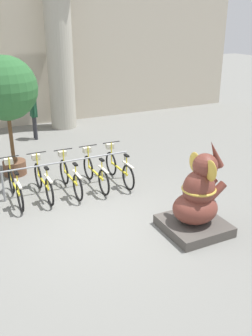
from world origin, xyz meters
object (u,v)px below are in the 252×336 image
(bicycle_0, at_px, (15,185))
(person_pedestrian, at_px, (33,111))
(bicycle_2, at_px, (70,176))
(elephant_statue, at_px, (197,202))
(bicycle_3, at_px, (95,172))
(bicycle_1, at_px, (43,180))
(bicycle_4, at_px, (119,167))
(potted_tree, at_px, (6,91))

(bicycle_0, height_order, person_pedestrian, person_pedestrian)
(bicycle_2, xyz_separation_m, elephant_statue, (1.71, -2.91, 0.25))
(elephant_statue, distance_m, person_pedestrian, 7.76)
(bicycle_0, bearing_deg, bicycle_2, -2.33)
(bicycle_0, xyz_separation_m, bicycle_3, (2.00, -0.05, 0.00))
(elephant_statue, bearing_deg, bicycle_3, 109.72)
(bicycle_0, distance_m, bicycle_3, 2.00)
(bicycle_1, height_order, bicycle_2, same)
(bicycle_3, bearing_deg, elephant_statue, -70.28)
(bicycle_0, height_order, elephant_statue, elephant_statue)
(bicycle_0, relative_size, bicycle_1, 1.00)
(bicycle_2, bearing_deg, elephant_statue, -59.53)
(bicycle_4, bearing_deg, elephant_statue, -82.67)
(bicycle_2, relative_size, elephant_statue, 0.90)
(bicycle_0, xyz_separation_m, bicycle_2, (1.34, -0.05, 0.00))
(elephant_statue, distance_m, potted_tree, 5.64)
(bicycle_0, bearing_deg, bicycle_3, -1.52)
(potted_tree, bearing_deg, elephant_statue, -59.29)
(bicycle_2, height_order, potted_tree, potted_tree)
(elephant_statue, relative_size, person_pedestrian, 1.14)
(bicycle_0, xyz_separation_m, bicycle_4, (2.67, -0.05, 0.00))
(elephant_statue, bearing_deg, person_pedestrian, 100.83)
(bicycle_1, height_order, potted_tree, potted_tree)
(bicycle_0, bearing_deg, elephant_statue, -44.19)
(bicycle_0, bearing_deg, bicycle_4, -1.04)
(bicycle_3, xyz_separation_m, potted_tree, (-1.71, 1.72, 1.91))
(elephant_statue, height_order, potted_tree, potted_tree)
(bicycle_1, height_order, bicycle_3, same)
(bicycle_2, bearing_deg, bicycle_3, 0.11)
(bicycle_1, relative_size, potted_tree, 0.54)
(elephant_statue, bearing_deg, bicycle_1, 128.79)
(bicycle_0, distance_m, bicycle_1, 0.67)
(bicycle_1, bearing_deg, bicycle_2, -4.44)
(bicycle_0, relative_size, potted_tree, 0.54)
(person_pedestrian, bearing_deg, bicycle_1, -101.19)
(bicycle_3, xyz_separation_m, bicycle_4, (0.67, 0.00, 0.00))
(bicycle_2, xyz_separation_m, potted_tree, (-1.04, 1.73, 1.91))
(bicycle_3, height_order, potted_tree, potted_tree)
(bicycle_1, relative_size, bicycle_3, 1.00)
(person_pedestrian, distance_m, potted_tree, 3.50)
(bicycle_4, xyz_separation_m, potted_tree, (-2.38, 1.72, 1.91))
(bicycle_2, height_order, person_pedestrian, person_pedestrian)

